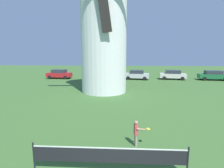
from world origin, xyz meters
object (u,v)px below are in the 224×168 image
Objects in this scene: parked_car_cream at (173,75)px; parked_car_green at (213,75)px; player_far at (136,132)px; parked_car_silver at (137,75)px; parked_car_blue at (96,74)px; tennis_net at (109,156)px; parked_car_red at (59,74)px; windmill at (104,24)px.

parked_car_cream is 6.32m from parked_car_green.
player_far is 21.70m from parked_car_silver.
parked_car_blue is 19.22m from parked_car_green.
parked_car_red is at bearing 113.40° from tennis_net.
parked_car_silver is 0.91× the size of parked_car_green.
parked_car_cream is (7.87, 21.90, 0.11)m from player_far.
windmill reaches higher than parked_car_cream.
tennis_net is (1.54, -13.81, -6.67)m from windmill.
parked_car_red is 1.02× the size of parked_car_silver.
windmill is 3.56× the size of parked_car_red.
windmill is 3.43× the size of parked_car_blue.
parked_car_blue reaches higher than player_far.
parked_car_green is at bearing 56.53° from player_far.
windmill is 14.98m from parked_car_red.
parked_car_green is at bearing 29.67° from windmill.
parked_car_green is (6.31, -0.45, 0.00)m from parked_car_cream.
parked_car_silver is 0.96× the size of parked_car_cream.
windmill is at bearing 102.73° from player_far.
player_far is 0.27× the size of parked_car_green.
tennis_net is 1.25× the size of parked_car_blue.
parked_car_red is 0.93× the size of parked_car_green.
parked_car_cream is at bearing 2.62° from parked_car_silver.
parked_car_cream is (9.00, 23.86, 0.12)m from tennis_net.
windmill is 3.32× the size of parked_car_green.
player_far is 0.29× the size of parked_car_red.
tennis_net is 1.30× the size of parked_car_red.
tennis_net is at bearing -80.60° from parked_car_blue.
parked_car_silver reaches higher than tennis_net.
parked_car_blue is (-5.05, 21.67, 0.11)m from player_far.
parked_car_green reaches higher than tennis_net.
player_far is at bearing -123.47° from parked_car_green.
player_far is 0.28× the size of parked_car_cream.
parked_car_blue is at bearing -3.06° from parked_car_red.
windmill is 15.41m from tennis_net.
parked_car_red is 0.98× the size of parked_car_cream.
windmill is 12.34× the size of player_far.
tennis_net is at bearing -123.19° from parked_car_green.
parked_car_cream is (19.38, -0.12, 0.00)m from parked_car_red.
player_far is (1.13, 1.96, 0.01)m from tennis_net.
tennis_net is 25.50m from parked_car_cream.
parked_car_silver reaches higher than player_far.
parked_car_cream is 0.95× the size of parked_car_green.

